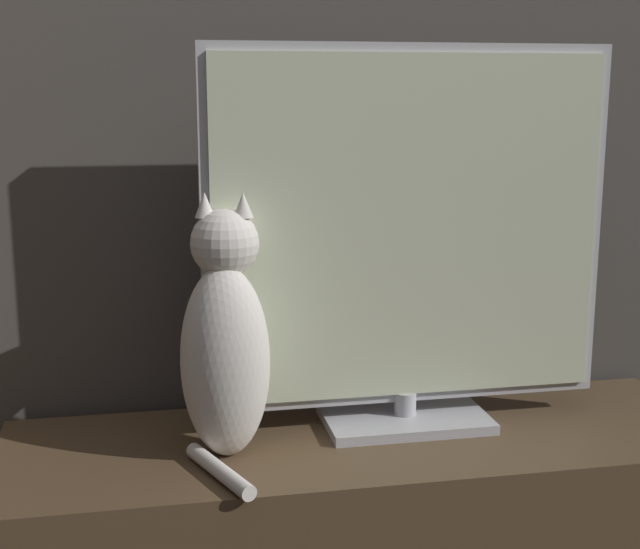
% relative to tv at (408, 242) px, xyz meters
% --- Properties ---
extents(wall_back, '(4.80, 0.05, 2.60)m').
position_rel_tv_xyz_m(wall_back, '(-0.09, 0.21, 0.39)').
color(wall_back, '#47423D').
rests_on(wall_back, ground_plane).
extents(tv, '(0.79, 0.20, 0.74)m').
position_rel_tv_xyz_m(tv, '(0.00, 0.00, 0.00)').
color(tv, '#B7B7BC').
rests_on(tv, tv_stand).
extents(cat, '(0.19, 0.31, 0.48)m').
position_rel_tv_xyz_m(cat, '(-0.36, -0.08, -0.16)').
color(cat, silver).
rests_on(cat, tv_stand).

